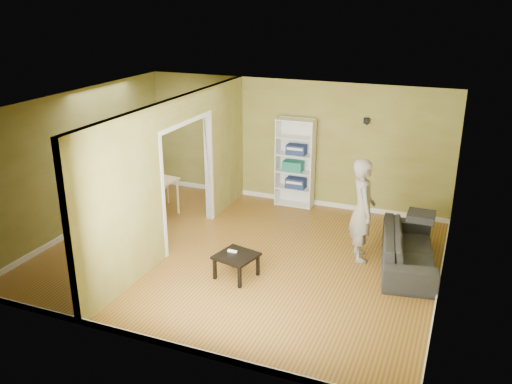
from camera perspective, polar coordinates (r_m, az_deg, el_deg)
room_shell at (r=8.86m, az=-1.68°, el=0.97°), size 6.50×6.50×6.50m
partition at (r=9.38m, az=-8.42°, el=1.86°), size 0.22×5.50×2.60m
wall_speaker at (r=10.76m, az=11.55°, el=7.35°), size 0.10×0.10×0.10m
sofa at (r=9.16m, az=15.81°, el=-5.26°), size 2.21×1.22×0.80m
person at (r=9.01m, az=11.22°, el=-0.96°), size 0.90×0.81×2.05m
bookshelf at (r=11.25m, az=4.22°, el=3.12°), size 0.78×0.34×1.85m
paper_box_navy_a at (r=11.33m, az=4.22°, el=0.96°), size 0.41×0.26×0.21m
paper_box_teal at (r=11.24m, az=3.94°, el=2.76°), size 0.41×0.27×0.21m
paper_box_navy_b at (r=11.12m, az=4.29°, el=4.48°), size 0.39×0.26×0.20m
coffee_table at (r=8.51m, az=-2.08°, el=-6.97°), size 0.58×0.58×0.39m
game_controller at (r=8.57m, az=-2.52°, el=-6.24°), size 0.15×0.04×0.03m
dining_table at (r=11.01m, az=-11.75°, el=1.03°), size 1.22×0.81×0.76m
chair_left at (r=11.54m, az=-14.86°, el=0.74°), size 0.54×0.54×1.02m
chair_near at (r=10.53m, az=-13.07°, el=-0.95°), size 0.51×0.51×1.03m
chair_far at (r=11.51m, az=-10.23°, el=0.75°), size 0.47×0.47×0.90m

